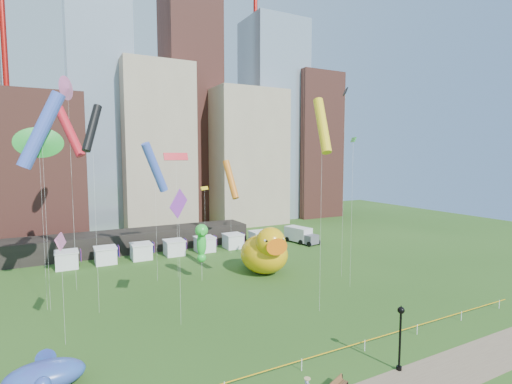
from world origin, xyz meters
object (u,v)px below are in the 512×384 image
seahorse_green (202,240)px  seahorse_purple (271,246)px  big_duck (265,251)px  lamppost (400,331)px  whale_inflatable (45,374)px  small_duck (253,255)px  box_truck (300,235)px

seahorse_green → seahorse_purple: (8.76, -1.68, -1.42)m
big_duck → seahorse_green: bearing=179.7°
lamppost → seahorse_green: bearing=102.4°
big_duck → whale_inflatable: big_duck is taller
big_duck → whale_inflatable: (-25.05, -14.91, -1.96)m
seahorse_green → small_duck: bearing=28.3°
big_duck → box_truck: big_duck is taller
big_duck → whale_inflatable: bearing=-141.2°
whale_inflatable → seahorse_green: bearing=44.9°
big_duck → seahorse_purple: bearing=-35.2°
big_duck → seahorse_purple: big_duck is taller
big_duck → box_truck: bearing=49.9°
big_duck → lamppost: 24.47m
seahorse_green → whale_inflatable: size_ratio=1.11×
big_duck → small_duck: (0.04, 3.63, -1.36)m
seahorse_green → lamppost: 26.24m
lamppost → whale_inflatable: bearing=157.2°
big_duck → lamppost: (-2.63, -24.33, -0.02)m
seahorse_green → seahorse_purple: 9.03m
lamppost → seahorse_purple: bearing=82.5°
lamppost → box_truck: size_ratio=0.71×
seahorse_purple → seahorse_green: bearing=144.9°
whale_inflatable → box_truck: (39.37, 27.76, 0.39)m
whale_inflatable → seahorse_purple: bearing=30.6°
small_duck → whale_inflatable: bearing=-120.1°
seahorse_green → whale_inflatable: seahorse_green is taller
box_truck → whale_inflatable: bearing=-157.3°
small_duck → seahorse_purple: (0.46, -4.10, 2.10)m
seahorse_purple → box_truck: size_ratio=0.78×
whale_inflatable → lamppost: 24.39m
seahorse_purple → lamppost: 24.07m
big_duck → lamppost: bearing=-88.2°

